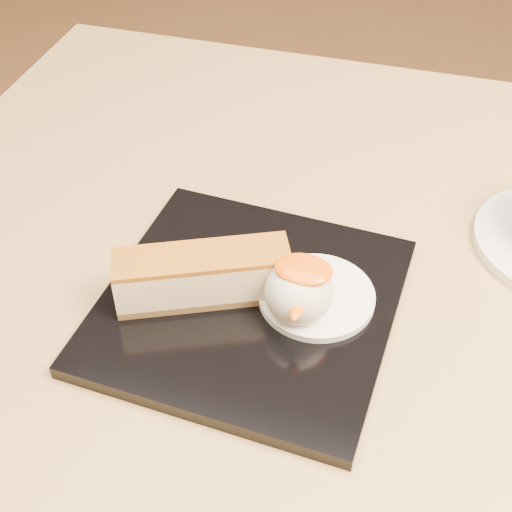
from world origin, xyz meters
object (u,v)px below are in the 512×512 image
(ice_cream_scoop, at_px, (299,291))
(dessert_plate, at_px, (249,305))
(table, at_px, (300,415))
(cheesecake, at_px, (203,275))

(ice_cream_scoop, bearing_deg, dessert_plate, 172.87)
(table, bearing_deg, dessert_plate, -153.94)
(table, xyz_separation_m, dessert_plate, (-0.04, -0.02, 0.16))
(cheesecake, bearing_deg, table, -5.76)
(cheesecake, distance_m, ice_cream_scoop, 0.08)
(cheesecake, height_order, ice_cream_scoop, ice_cream_scoop)
(cheesecake, bearing_deg, ice_cream_scoop, -24.17)
(table, distance_m, dessert_plate, 0.17)
(table, relative_size, dessert_plate, 3.64)
(table, height_order, dessert_plate, dessert_plate)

